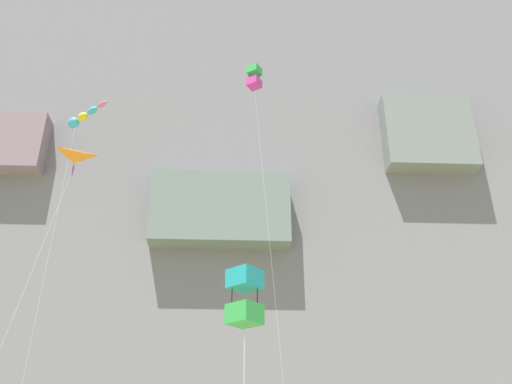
# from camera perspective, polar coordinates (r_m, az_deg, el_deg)

# --- Properties ---
(cliff_face) EXTENTS (180.00, 24.00, 69.57)m
(cliff_face) POSITION_cam_1_polar(r_m,az_deg,el_deg) (74.58, -3.39, -1.53)
(cliff_face) COLOR gray
(cliff_face) RESTS_ON ground
(kite_delta_far_left) EXTENTS (2.86, 5.27, 18.77)m
(kite_delta_far_left) POSITION_cam_1_polar(r_m,az_deg,el_deg) (34.75, -18.32, 1.59)
(kite_delta_far_left) COLOR orange
(kite_delta_far_left) RESTS_ON ground
(kite_box_mid_right) EXTENTS (1.49, 5.64, 9.52)m
(kite_box_mid_right) POSITION_cam_1_polar(r_m,az_deg,el_deg) (21.36, -1.16, -10.61)
(kite_box_mid_right) COLOR teal
(kite_box_mid_right) RESTS_ON ground
(kite_box_upper_mid) EXTENTS (2.95, 4.13, 33.86)m
(kite_box_upper_mid) POSITION_cam_1_polar(r_m,az_deg,el_deg) (48.52, -0.18, 11.54)
(kite_box_upper_mid) COLOR green
(kite_box_upper_mid) RESTS_ON ground
(kite_windsock_high_center) EXTENTS (4.12, 5.55, 28.97)m
(kite_windsock_high_center) POSITION_cam_1_polar(r_m,az_deg,el_deg) (47.82, -17.28, 7.21)
(kite_windsock_high_center) COLOR #38B2D1
(kite_windsock_high_center) RESTS_ON ground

